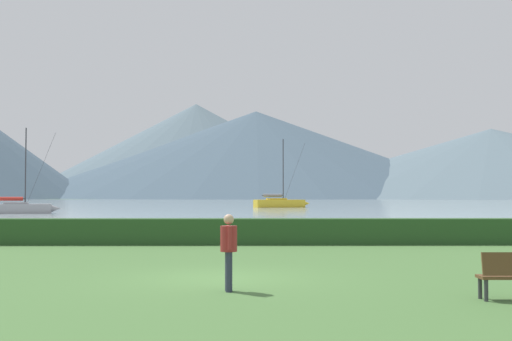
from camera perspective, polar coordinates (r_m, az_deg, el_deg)
ground_plane at (r=16.23m, az=-3.03°, el=-9.46°), size 1000.00×1000.00×0.00m
harbor_water at (r=153.09m, az=-0.76°, el=-2.89°), size 320.00×246.00×0.00m
hedge_line at (r=27.13m, az=-2.00°, el=-5.37°), size 80.00×1.20×1.06m
sailboat_slip_3 at (r=103.47m, az=2.12°, el=-2.85°), size 9.30×4.63×10.93m
sailboat_slip_4 at (r=75.09m, az=-19.99°, el=-3.09°), size 7.75×3.86×9.37m
person_seated_viewer at (r=13.98m, az=-2.41°, el=-6.63°), size 0.36×0.57×1.65m
distant_hill_west_ridge at (r=403.63m, az=0.00°, el=1.42°), size 285.35×285.35×53.95m
distant_hill_central_peak at (r=401.65m, az=20.00°, el=0.60°), size 277.83×277.83×40.43m
distant_hill_far_shoulder at (r=432.01m, az=-5.30°, el=1.75°), size 228.97×228.97×62.22m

